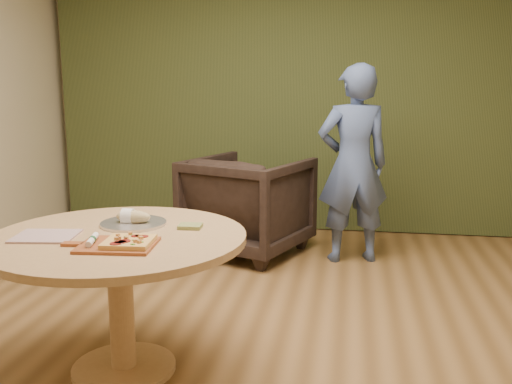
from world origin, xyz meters
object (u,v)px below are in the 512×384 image
at_px(pedestal_table, 119,261).
at_px(bread_roll, 132,217).
at_px(cutlery_roll, 92,240).
at_px(armchair, 248,200).
at_px(pizza_paddle, 116,245).
at_px(serving_tray, 134,223).
at_px(flatbread_pizza, 129,242).
at_px(person_standing, 353,165).

bearing_deg(pedestal_table, bread_roll, 91.35).
height_order(cutlery_roll, armchair, armchair).
distance_m(pizza_paddle, serving_tray, 0.42).
xyz_separation_m(pedestal_table, flatbread_pizza, (0.14, -0.20, 0.17)).
bearing_deg(pizza_paddle, cutlery_roll, 177.12).
bearing_deg(pedestal_table, flatbread_pizza, -54.98).
bearing_deg(cutlery_roll, serving_tray, 70.51).
relative_size(pizza_paddle, flatbread_pizza, 1.92).
bearing_deg(serving_tray, flatbread_pizza, -71.50).
relative_size(bread_roll, armchair, 0.20).
relative_size(cutlery_roll, person_standing, 0.12).
bearing_deg(bread_roll, serving_tray, 0.00).
bearing_deg(cutlery_roll, armchair, 69.11).
bearing_deg(flatbread_pizza, serving_tray, 108.50).
relative_size(pizza_paddle, bread_roll, 2.37).
bearing_deg(bread_roll, cutlery_roll, -94.81).
relative_size(flatbread_pizza, cutlery_roll, 1.20).
bearing_deg(flatbread_pizza, person_standing, 65.84).
xyz_separation_m(flatbread_pizza, bread_roll, (-0.15, 0.41, 0.02)).
bearing_deg(bread_roll, person_standing, 58.24).
distance_m(pedestal_table, armchair, 2.23).
height_order(cutlery_roll, bread_roll, bread_roll).
distance_m(flatbread_pizza, armchair, 2.43).
bearing_deg(person_standing, cutlery_roll, 46.82).
xyz_separation_m(flatbread_pizza, cutlery_roll, (-0.18, -0.01, 0.00)).
bearing_deg(serving_tray, pizza_paddle, -80.22).
height_order(pedestal_table, person_standing, person_standing).
relative_size(pedestal_table, bread_roll, 6.79).
height_order(flatbread_pizza, armchair, armchair).
height_order(cutlery_roll, serving_tray, cutlery_roll).
height_order(cutlery_roll, person_standing, person_standing).
height_order(flatbread_pizza, person_standing, person_standing).
bearing_deg(serving_tray, pedestal_table, -91.10).
xyz_separation_m(pedestal_table, bread_roll, (-0.00, 0.21, 0.18)).
xyz_separation_m(pizza_paddle, flatbread_pizza, (0.07, 0.00, 0.02)).
bearing_deg(serving_tray, person_standing, 58.44).
bearing_deg(person_standing, pizza_paddle, 49.03).
bearing_deg(cutlery_roll, bread_roll, 71.72).
xyz_separation_m(cutlery_roll, armchair, (0.32, 2.42, -0.30)).
distance_m(pedestal_table, bread_roll, 0.28).
bearing_deg(cutlery_roll, flatbread_pizza, -11.29).
distance_m(pedestal_table, pizza_paddle, 0.26).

